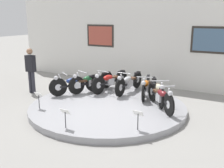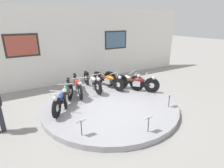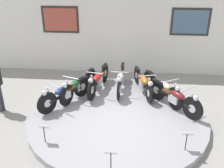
{
  "view_description": "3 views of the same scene",
  "coord_description": "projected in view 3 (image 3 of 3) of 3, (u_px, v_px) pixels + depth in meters",
  "views": [
    {
      "loc": [
        3.97,
        -6.89,
        2.88
      ],
      "look_at": [
        0.0,
        0.28,
        0.78
      ],
      "focal_mm": 42.0,
      "sensor_mm": 36.0,
      "label": 1
    },
    {
      "loc": [
        -2.91,
        -5.14,
        3.04
      ],
      "look_at": [
        0.28,
        0.32,
        0.76
      ],
      "focal_mm": 28.0,
      "sensor_mm": 36.0,
      "label": 2
    },
    {
      "loc": [
        0.37,
        -6.21,
        4.1
      ],
      "look_at": [
        -0.19,
        0.37,
        0.95
      ],
      "focal_mm": 42.0,
      "sensor_mm": 36.0,
      "label": 3
    }
  ],
  "objects": [
    {
      "name": "motorcycle_blue",
      "position": [
        64.0,
        93.0,
        7.65
      ],
      "size": [
        1.18,
        1.67,
        0.8
      ],
      "color": "black",
      "rests_on": "display_platform"
    },
    {
      "name": "motorcycle_red",
      "position": [
        98.0,
        80.0,
        8.46
      ],
      "size": [
        0.56,
        2.0,
        0.82
      ],
      "color": "black",
      "rests_on": "display_platform"
    },
    {
      "name": "motorcycle_cream",
      "position": [
        162.0,
        88.0,
        7.94
      ],
      "size": [
        1.05,
        1.78,
        0.81
      ],
      "color": "black",
      "rests_on": "display_platform"
    },
    {
      "name": "back_wall",
      "position": [
        124.0,
        25.0,
        9.82
      ],
      "size": [
        14.0,
        0.22,
        3.72
      ],
      "color": "white",
      "rests_on": "ground_plane"
    },
    {
      "name": "motorcycle_maroon",
      "position": [
        175.0,
        97.0,
        7.41
      ],
      "size": [
        1.34,
        1.56,
        0.8
      ],
      "color": "black",
      "rests_on": "display_platform"
    },
    {
      "name": "display_platform",
      "position": [
        118.0,
        117.0,
        7.34
      ],
      "size": [
        4.93,
        4.93,
        0.18
      ],
      "primitive_type": "cylinder",
      "color": "#99999E",
      "rests_on": "ground_plane"
    },
    {
      "name": "ground_plane",
      "position": [
        117.0,
        120.0,
        7.38
      ],
      "size": [
        60.0,
        60.0,
        0.0
      ],
      "primitive_type": "plane",
      "color": "gray"
    },
    {
      "name": "motorcycle_silver",
      "position": [
        121.0,
        79.0,
        8.53
      ],
      "size": [
        0.54,
        2.01,
        0.81
      ],
      "color": "black",
      "rests_on": "display_platform"
    },
    {
      "name": "info_placard_front_centre",
      "position": [
        111.0,
        156.0,
        5.24
      ],
      "size": [
        0.26,
        0.11,
        0.51
      ],
      "color": "#333338",
      "rests_on": "display_platform"
    },
    {
      "name": "motorcycle_orange",
      "position": [
        143.0,
        82.0,
        8.36
      ],
      "size": [
        0.66,
        1.9,
        0.78
      ],
      "color": "black",
      "rests_on": "display_platform"
    },
    {
      "name": "info_placard_front_left",
      "position": [
        44.0,
        129.0,
        6.05
      ],
      "size": [
        0.26,
        0.11,
        0.51
      ],
      "color": "#333338",
      "rests_on": "display_platform"
    },
    {
      "name": "motorcycle_green",
      "position": [
        78.0,
        85.0,
        8.14
      ],
      "size": [
        0.8,
        1.89,
        0.8
      ],
      "color": "black",
      "rests_on": "display_platform"
    },
    {
      "name": "info_placard_front_right",
      "position": [
        187.0,
        136.0,
        5.81
      ],
      "size": [
        0.26,
        0.11,
        0.51
      ],
      "color": "#333338",
      "rests_on": "display_platform"
    }
  ]
}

